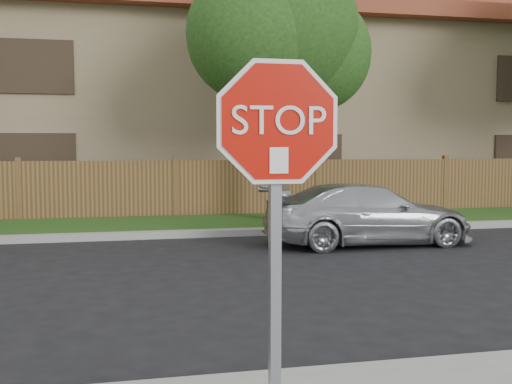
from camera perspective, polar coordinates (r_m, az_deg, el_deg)
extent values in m
plane|color=black|center=(5.40, 2.47, -17.43)|extent=(90.00, 90.00, 0.00)
cube|color=gray|center=(13.20, -6.50, -3.98)|extent=(70.00, 0.30, 0.15)
cube|color=#1E4714|center=(14.83, -7.13, -3.11)|extent=(70.00, 3.00, 0.12)
cube|color=#52341D|center=(16.34, -7.65, 0.20)|extent=(70.00, 0.12, 1.60)
cube|color=#887954|center=(21.91, -8.87, 7.03)|extent=(34.00, 8.00, 6.00)
cube|color=brown|center=(22.29, -8.98, 15.41)|extent=(35.20, 9.20, 0.50)
cube|color=brown|center=(22.41, -9.00, 16.91)|extent=(33.00, 5.50, 0.70)
cylinder|color=#382B21|center=(15.03, 2.39, 4.29)|extent=(0.44, 0.44, 3.92)
sphere|color=#1A3F13|center=(15.30, 2.43, 15.37)|extent=(3.80, 3.80, 3.80)
sphere|color=#1A3F13|center=(15.74, 5.40, 12.98)|extent=(3.00, 3.00, 3.00)
sphere|color=#1A3F13|center=(14.69, -0.29, 14.72)|extent=(3.20, 3.20, 3.20)
cube|color=gray|center=(3.60, 1.81, -7.82)|extent=(0.06, 0.06, 2.30)
cylinder|color=white|center=(3.46, 2.11, 6.69)|extent=(1.01, 0.02, 1.01)
cylinder|color=#B71107|center=(3.44, 2.16, 6.69)|extent=(0.93, 0.02, 0.93)
cube|color=white|center=(3.43, 2.20, 3.03)|extent=(0.11, 0.00, 0.15)
imported|color=#B5B9BD|center=(12.34, 10.60, -2.09)|extent=(4.27, 1.78, 1.23)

